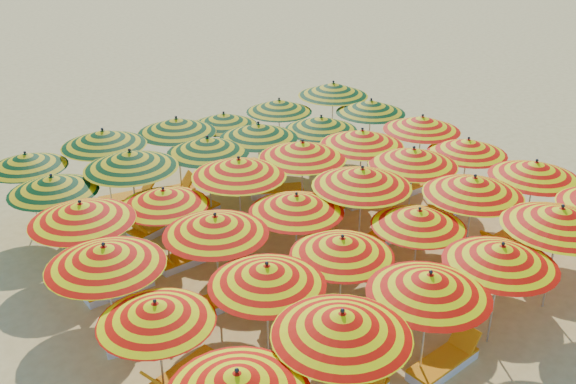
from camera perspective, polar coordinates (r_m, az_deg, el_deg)
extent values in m
plane|color=#E7C066|center=(17.76, 0.93, -5.23)|extent=(120.00, 120.00, 0.00)
cone|color=orange|center=(10.34, -4.53, -16.59)|extent=(2.59, 2.59, 0.44)
sphere|color=black|center=(10.17, -4.58, -15.52)|extent=(0.08, 0.08, 0.08)
cylinder|color=silver|center=(11.93, 4.62, -15.72)|extent=(0.05, 0.05, 2.49)
cone|color=orange|center=(11.25, 4.81, -11.59)|extent=(3.00, 3.00, 0.47)
sphere|color=black|center=(11.08, 4.87, -10.47)|extent=(0.08, 0.08, 0.08)
cylinder|color=silver|center=(13.20, 12.03, -11.78)|extent=(0.05, 0.05, 2.42)
cone|color=orange|center=(12.61, 12.47, -7.98)|extent=(2.45, 2.45, 0.46)
sphere|color=black|center=(12.46, 12.58, -6.97)|extent=(0.08, 0.08, 0.08)
cylinder|color=silver|center=(14.52, 17.88, -8.82)|extent=(0.05, 0.05, 2.39)
cone|color=orange|center=(13.98, 18.44, -5.31)|extent=(3.13, 3.13, 0.45)
sphere|color=black|center=(13.86, 18.59, -4.38)|extent=(0.08, 0.08, 0.08)
cylinder|color=silver|center=(16.08, 22.40, -5.62)|extent=(0.05, 0.05, 2.58)
cone|color=orange|center=(15.57, 23.07, -2.09)|extent=(2.68, 2.68, 0.49)
sphere|color=black|center=(15.45, 23.25, -1.16)|extent=(0.09, 0.09, 0.09)
cylinder|color=silver|center=(12.73, -11.28, -13.92)|extent=(0.04, 0.04, 2.21)
cone|color=orange|center=(12.15, -11.67, -10.41)|extent=(2.62, 2.62, 0.42)
sphere|color=black|center=(12.01, -11.77, -9.48)|extent=(0.07, 0.07, 0.07)
cylinder|color=silver|center=(13.26, -1.82, -11.08)|extent=(0.05, 0.05, 2.37)
cone|color=orange|center=(12.68, -1.88, -7.35)|extent=(3.13, 3.13, 0.45)
sphere|color=black|center=(12.54, -1.90, -6.36)|extent=(0.08, 0.08, 0.08)
cylinder|color=silver|center=(14.34, 4.69, -8.23)|extent=(0.04, 0.04, 2.28)
cone|color=orange|center=(13.82, 4.83, -4.83)|extent=(2.92, 2.92, 0.43)
sphere|color=black|center=(13.69, 4.87, -3.93)|extent=(0.08, 0.08, 0.08)
cylinder|color=silver|center=(15.75, 11.25, -5.39)|extent=(0.04, 0.04, 2.24)
cone|color=orange|center=(15.28, 11.56, -2.26)|extent=(2.35, 2.35, 0.43)
sphere|color=black|center=(15.17, 11.64, -1.44)|extent=(0.07, 0.07, 0.07)
cylinder|color=silver|center=(17.07, 15.76, -2.79)|extent=(0.05, 0.05, 2.52)
cone|color=orange|center=(16.60, 16.20, 0.54)|extent=(3.09, 3.09, 0.48)
sphere|color=black|center=(16.49, 16.32, 1.40)|extent=(0.08, 0.08, 0.08)
cylinder|color=silver|center=(18.75, 20.63, -1.05)|extent=(0.05, 0.05, 2.42)
cone|color=orange|center=(18.33, 21.13, 1.88)|extent=(2.79, 2.79, 0.46)
sphere|color=black|center=(18.24, 21.26, 2.64)|extent=(0.08, 0.08, 0.08)
cylinder|color=silver|center=(14.17, -15.45, -9.19)|extent=(0.05, 0.05, 2.47)
cone|color=orange|center=(13.60, -15.97, -5.47)|extent=(2.72, 2.72, 0.47)
sphere|color=black|center=(13.47, -16.11, -4.48)|extent=(0.08, 0.08, 0.08)
cylinder|color=silver|center=(14.96, -6.27, -6.43)|extent=(0.05, 0.05, 2.41)
cone|color=orange|center=(14.44, -6.47, -2.91)|extent=(2.90, 2.90, 0.46)
sphere|color=black|center=(14.31, -6.52, -1.98)|extent=(0.08, 0.08, 0.08)
cylinder|color=silver|center=(15.94, 0.73, -4.26)|extent=(0.04, 0.04, 2.34)
cone|color=orange|center=(15.46, 0.75, -1.00)|extent=(2.70, 2.70, 0.45)
sphere|color=black|center=(15.34, 0.76, -0.15)|extent=(0.08, 0.08, 0.08)
cylinder|color=silver|center=(16.89, 6.41, -2.14)|extent=(0.05, 0.05, 2.57)
cone|color=orange|center=(16.40, 6.60, 1.31)|extent=(3.28, 3.28, 0.49)
sphere|color=black|center=(16.29, 6.65, 2.21)|extent=(0.09, 0.09, 0.09)
cylinder|color=silver|center=(18.51, 10.80, 0.01)|extent=(0.05, 0.05, 2.50)
cone|color=orange|center=(18.07, 11.08, 3.11)|extent=(2.92, 2.92, 0.48)
sphere|color=black|center=(17.97, 11.15, 3.92)|extent=(0.08, 0.08, 0.08)
cylinder|color=silver|center=(19.98, 15.35, 1.24)|extent=(0.04, 0.04, 2.34)
cone|color=orange|center=(19.60, 15.69, 3.94)|extent=(2.65, 2.65, 0.45)
sphere|color=black|center=(19.51, 15.78, 4.64)|extent=(0.08, 0.08, 0.08)
cylinder|color=silver|center=(16.03, -17.40, -5.10)|extent=(0.05, 0.05, 2.47)
cone|color=orange|center=(15.53, -17.91, -1.70)|extent=(3.25, 3.25, 0.47)
sphere|color=black|center=(15.42, -18.05, -0.81)|extent=(0.08, 0.08, 0.08)
cylinder|color=silver|center=(16.68, -10.72, -3.47)|extent=(0.04, 0.04, 2.24)
cone|color=orange|center=(16.24, -11.00, -0.47)|extent=(2.28, 2.28, 0.43)
sphere|color=black|center=(16.14, -11.07, 0.32)|extent=(0.07, 0.07, 0.07)
cylinder|color=silver|center=(17.46, -4.27, -1.11)|extent=(0.05, 0.05, 2.55)
cone|color=orange|center=(17.00, -4.39, 2.21)|extent=(3.01, 3.01, 0.48)
sphere|color=black|center=(16.89, -4.42, 3.08)|extent=(0.08, 0.08, 0.08)
cylinder|color=silver|center=(18.58, 1.27, 0.64)|extent=(0.05, 0.05, 2.53)
cone|color=orange|center=(18.14, 1.30, 3.77)|extent=(3.12, 3.12, 0.48)
sphere|color=black|center=(18.04, 1.31, 4.59)|extent=(0.08, 0.08, 0.08)
cylinder|color=silver|center=(19.63, 6.44, 1.87)|extent=(0.05, 0.05, 2.51)
cone|color=orange|center=(19.22, 6.60, 4.84)|extent=(2.99, 2.99, 0.48)
sphere|color=black|center=(19.12, 6.64, 5.61)|extent=(0.08, 0.08, 0.08)
cylinder|color=silver|center=(21.23, 11.57, 3.29)|extent=(0.05, 0.05, 2.46)
cone|color=orange|center=(20.86, 11.83, 6.00)|extent=(3.08, 3.08, 0.47)
sphere|color=black|center=(20.77, 11.89, 6.70)|extent=(0.08, 0.08, 0.08)
cylinder|color=silver|center=(17.99, -19.74, -2.23)|extent=(0.04, 0.04, 2.31)
cone|color=#696606|center=(17.57, -20.22, 0.66)|extent=(2.68, 2.68, 0.44)
sphere|color=black|center=(17.47, -20.34, 1.42)|extent=(0.08, 0.08, 0.08)
cylinder|color=silver|center=(18.34, -13.47, -0.39)|extent=(0.05, 0.05, 2.57)
cone|color=#696606|center=(17.89, -13.83, 2.81)|extent=(2.58, 2.58, 0.49)
sphere|color=black|center=(17.79, -13.93, 3.65)|extent=(0.09, 0.09, 0.09)
cylinder|color=silver|center=(19.27, -6.99, 1.24)|extent=(0.05, 0.05, 2.43)
cone|color=#696606|center=(18.86, -7.16, 4.15)|extent=(2.68, 2.68, 0.46)
sphere|color=black|center=(18.77, -7.20, 4.91)|extent=(0.08, 0.08, 0.08)
cylinder|color=silver|center=(20.23, -2.58, 2.65)|extent=(0.05, 0.05, 2.44)
cone|color=#696606|center=(19.84, -2.64, 5.46)|extent=(2.47, 2.47, 0.46)
sphere|color=black|center=(19.75, -2.66, 6.19)|extent=(0.08, 0.08, 0.08)
cylinder|color=silver|center=(21.11, 2.89, 3.52)|extent=(0.04, 0.04, 2.35)
cone|color=#696606|center=(20.75, 2.96, 6.12)|extent=(2.58, 2.58, 0.45)
sphere|color=black|center=(20.67, 2.97, 6.80)|extent=(0.08, 0.08, 0.08)
cylinder|color=silver|center=(22.75, 7.23, 5.06)|extent=(0.05, 0.05, 2.40)
cone|color=#696606|center=(22.41, 7.38, 7.55)|extent=(3.07, 3.07, 0.46)
sphere|color=black|center=(22.33, 7.42, 8.19)|extent=(0.08, 0.08, 0.08)
cylinder|color=silver|center=(19.93, -21.78, 0.05)|extent=(0.04, 0.04, 2.24)
cone|color=#696606|center=(19.56, -22.24, 2.62)|extent=(2.46, 2.46, 0.43)
sphere|color=black|center=(19.47, -22.36, 3.28)|extent=(0.07, 0.07, 0.07)
cylinder|color=silver|center=(20.21, -15.73, 1.76)|extent=(0.05, 0.05, 2.52)
cone|color=#696606|center=(19.81, -16.10, 4.65)|extent=(2.74, 2.74, 0.48)
sphere|color=black|center=(19.72, -16.20, 5.39)|extent=(0.08, 0.08, 0.08)
cylinder|color=silver|center=(20.88, -9.66, 3.10)|extent=(0.05, 0.05, 2.47)
cone|color=#696606|center=(20.50, -9.88, 5.87)|extent=(2.50, 2.50, 0.47)
sphere|color=black|center=(20.41, -9.93, 6.58)|extent=(0.08, 0.08, 0.08)
cylinder|color=silver|center=(21.86, -5.62, 4.05)|extent=(0.04, 0.04, 2.23)
cone|color=#696606|center=(21.53, -5.72, 6.45)|extent=(2.70, 2.70, 0.43)
sphere|color=black|center=(21.45, -5.75, 7.06)|extent=(0.07, 0.07, 0.07)
cylinder|color=silver|center=(22.91, -0.78, 5.30)|extent=(0.04, 0.04, 2.31)
cone|color=#696606|center=(22.58, -0.80, 7.69)|extent=(2.86, 2.86, 0.44)
sphere|color=black|center=(22.50, -0.80, 8.30)|extent=(0.08, 0.08, 0.08)
cylinder|color=silver|center=(24.05, 3.96, 6.57)|extent=(0.05, 0.05, 2.57)
cone|color=#696606|center=(23.71, 4.04, 9.12)|extent=(2.84, 2.84, 0.49)
sphere|color=black|center=(23.63, 4.06, 9.77)|extent=(0.09, 0.09, 0.09)
cube|color=orange|center=(13.28, 7.68, -15.32)|extent=(0.51, 0.66, 0.48)
cube|color=white|center=(14.16, 13.57, -14.73)|extent=(1.75, 0.74, 0.20)
cube|color=orange|center=(14.08, 13.62, -14.33)|extent=(1.75, 0.74, 0.06)
cube|color=orange|center=(14.42, 15.43, -12.38)|extent=(0.42, 0.61, 0.48)
cube|color=white|center=(13.68, -9.12, -15.95)|extent=(1.79, 1.04, 0.20)
cube|color=orange|center=(13.60, -9.16, -15.54)|extent=(1.79, 1.04, 0.06)
cube|color=orange|center=(13.12, -11.54, -16.29)|extent=(0.51, 0.66, 0.48)
cube|color=white|center=(16.52, 12.84, -8.15)|extent=(1.78, 0.92, 0.20)
cube|color=orange|center=(16.45, 12.88, -7.77)|extent=(1.78, 0.92, 0.06)
cube|color=orange|center=(16.71, 14.93, -6.55)|extent=(0.48, 0.64, 0.48)
cube|color=white|center=(18.94, 18.63, -4.26)|extent=(1.76, 0.78, 0.20)
cube|color=orange|center=(18.88, 18.69, -3.92)|extent=(1.76, 0.78, 0.06)
cube|color=orange|center=(18.23, 17.65, -4.07)|extent=(0.43, 0.62, 0.48)
cube|color=white|center=(14.79, -12.59, -12.61)|extent=(1.79, 0.95, 0.20)
cube|color=orange|center=(14.72, -12.64, -12.22)|extent=(1.79, 0.95, 0.06)
cube|color=orange|center=(14.54, -15.49, -12.02)|extent=(0.49, 0.65, 0.48)
cube|color=white|center=(15.40, -7.95, -10.47)|extent=(1.73, 0.66, 0.20)
cube|color=orange|center=(15.32, -7.98, -10.08)|extent=(1.73, 0.66, 0.06)
cube|color=orange|center=(14.94, -10.37, -10.29)|extent=(0.39, 0.60, 0.48)
cube|color=white|center=(17.89, 7.22, -4.83)|extent=(1.79, 1.01, 0.20)
cube|color=orange|center=(17.83, 7.24, -4.47)|extent=(1.79, 1.01, 0.06)
cube|color=orange|center=(17.20, 6.01, -4.75)|extent=(0.51, 0.66, 0.48)
cube|color=white|center=(20.09, 13.80, -1.81)|extent=(1.79, 1.22, 0.20)
cube|color=orange|center=(20.04, 13.84, -1.48)|extent=(1.79, 1.22, 0.06)
cube|color=orange|center=(19.34, 13.24, -1.72)|extent=(0.57, 0.68, 0.48)
cube|color=white|center=(16.56, -14.83, -8.30)|extent=(1.72, 0.64, 0.20)
cube|color=orange|center=(16.49, -14.88, -7.93)|extent=(1.72, 0.64, 0.06)
cube|color=orange|center=(16.19, -17.24, -8.02)|extent=(0.39, 0.59, 0.48)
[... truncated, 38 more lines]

